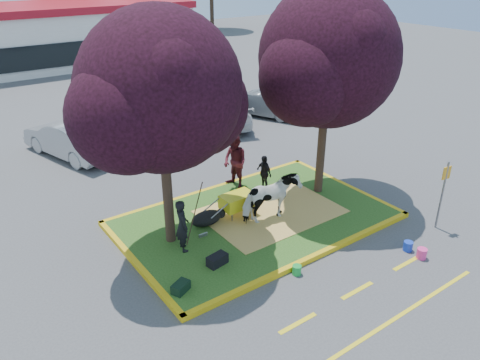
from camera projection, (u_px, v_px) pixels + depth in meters
ground at (256, 221)px, 14.83m from camera, size 90.00×90.00×0.00m
median_island at (256, 219)px, 14.79m from camera, size 8.00×5.00×0.15m
curb_near at (313, 258)px, 12.90m from camera, size 8.30×0.16×0.15m
curb_far at (212, 189)px, 16.68m from camera, size 8.30×0.16×0.15m
curb_left at (136, 264)px, 12.65m from camera, size 0.16×5.30×0.15m
curb_right at (345, 186)px, 16.94m from camera, size 0.16×5.30×0.15m
straw_bedding at (271, 211)px, 15.07m from camera, size 4.20×3.00×0.01m
tree_purple_left at (161, 98)px, 11.76m from camera, size 5.06×4.20×6.51m
tree_purple_right at (329, 64)px, 14.52m from camera, size 5.30×4.40×6.82m
fire_lane_stripe_a at (298, 323)px, 10.70m from camera, size 1.10×0.12×0.01m
fire_lane_stripe_b at (357, 290)px, 11.75m from camera, size 1.10×0.12×0.01m
fire_lane_stripe_c at (407, 263)px, 12.80m from camera, size 1.10×0.12×0.01m
fire_lane_long at (397, 318)px, 10.87m from camera, size 6.00×0.10×0.01m
retail_building at (53, 34)px, 35.40m from camera, size 20.40×8.40×4.40m
cow at (271, 199)px, 14.27m from camera, size 1.85×0.96×1.51m
calf at (207, 218)px, 14.26m from camera, size 1.15×0.89×0.44m
handler at (182, 225)px, 12.82m from camera, size 0.47×0.62×1.54m
visitor_a at (235, 162)px, 16.30m from camera, size 0.82×1.00×1.92m
visitor_b at (264, 173)px, 16.27m from camera, size 0.31×0.75×1.27m
wheelbarrow at (238, 201)px, 14.68m from camera, size 1.92×0.67×0.72m
gear_bag_dark at (217, 260)px, 12.44m from camera, size 0.60×0.39×0.28m
gear_bag_green at (181, 287)px, 11.44m from camera, size 0.54×0.45×0.24m
sign_post at (443, 189)px, 13.91m from camera, size 0.31×0.07×2.21m
bucket_green at (297, 270)px, 12.31m from camera, size 0.25×0.25×0.26m
bucket_pink at (422, 253)px, 12.95m from camera, size 0.36×0.36×0.30m
bucket_blue at (408, 246)px, 13.30m from camera, size 0.31×0.31×0.28m
car_silver at (70, 138)px, 19.40m from camera, size 2.88×4.94×1.54m
car_red at (147, 123)px, 21.33m from camera, size 4.29×5.64×1.42m
car_white at (223, 109)px, 23.22m from camera, size 3.50×5.32×1.43m
car_grey at (267, 105)px, 24.28m from camera, size 2.76×3.96×1.24m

